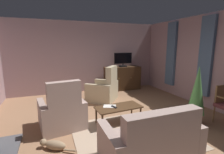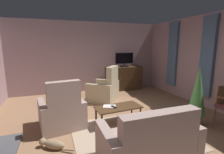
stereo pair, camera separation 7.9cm
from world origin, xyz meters
name	(u,v)px [view 2 (the right image)]	position (x,y,z in m)	size (l,w,h in m)	color
ground_plane	(117,125)	(0.00, 0.00, -0.02)	(6.50, 7.02, 0.04)	#936B4C
wall_back	(88,57)	(0.00, 3.26, 1.38)	(6.50, 0.10, 2.77)	gray
wall_right_with_window	(216,62)	(3.00, 0.00, 1.38)	(0.10, 7.02, 2.77)	#A6858B
curtain_panel_near	(207,57)	(2.89, 0.22, 1.52)	(0.10, 0.44, 2.32)	slate
curtain_panel_far	(173,54)	(2.89, 1.72, 1.52)	(0.10, 0.44, 2.32)	slate
rug_central	(131,135)	(0.10, -0.54, 0.01)	(2.34, 1.97, 0.01)	tan
tv_cabinet	(124,79)	(1.43, 2.91, 0.46)	(1.50, 0.56, 0.97)	black
television	(124,59)	(1.43, 2.85, 1.29)	(0.77, 0.20, 0.58)	black
coffee_table	(118,108)	(0.06, 0.07, 0.37)	(1.13, 0.59, 0.41)	#4C331E
tv_remote	(114,107)	(-0.06, 0.06, 0.43)	(0.17, 0.05, 0.02)	black
folded_newspaper	(109,106)	(-0.14, 0.16, 0.42)	(0.30, 0.22, 0.01)	silver
sofa_floral	(149,144)	(0.01, -1.39, 0.33)	(1.51, 0.85, 0.96)	#A3897F
armchair_by_fireplace	(62,113)	(-1.22, 0.30, 0.34)	(1.06, 1.02, 1.13)	#A3897F
armchair_in_far_corner	(105,90)	(0.25, 1.82, 0.36)	(1.26, 1.27, 1.18)	tan
potted_plant_on_hearth_side	(198,94)	(1.74, -0.62, 0.76)	(0.39, 0.39, 1.40)	#99664C
cat	(53,144)	(-1.44, -0.49, 0.09)	(0.60, 0.46, 0.19)	#937A5B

